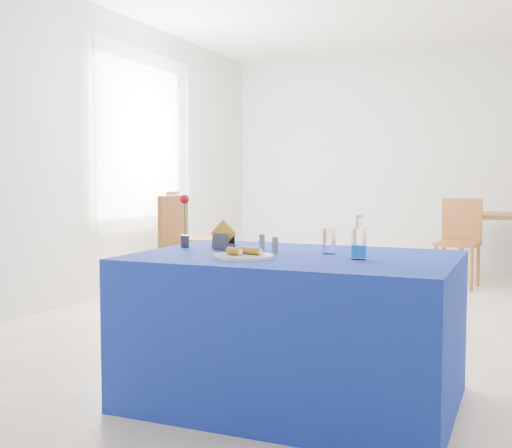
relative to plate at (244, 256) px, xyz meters
The scene contains 16 objects.
floor 2.29m from the plate, 91.08° to the left, with size 7.00×7.00×0.00m, color beige.
room_shell 2.37m from the plate, 91.08° to the left, with size 7.00×7.00×7.00m.
window_pane 3.95m from the plate, 130.37° to the left, with size 0.04×1.50×1.60m, color white.
curtain 3.91m from the plate, 129.57° to the left, with size 0.04×1.75×1.85m, color white.
plate is the anchor object (origin of this frame).
drinking_glass 0.47m from the plate, 43.93° to the left, with size 0.07×0.07×0.13m, color white.
salt_shaker 0.37m from the plate, 98.26° to the left, with size 0.03×0.03×0.09m, color slate.
pepper_shaker 0.25m from the plate, 72.24° to the left, with size 0.03×0.03×0.09m, color slate.
blue_table 0.48m from the plate, 48.82° to the left, with size 1.60×1.10×0.76m.
water_bottle 0.56m from the plate, 16.41° to the left, with size 0.07×0.07×0.21m.
napkin_holder 0.38m from the plate, 131.05° to the left, with size 0.15×0.10×0.17m.
rose_vase 0.59m from the plate, 149.13° to the left, with size 0.05×0.05×0.30m.
chair_bg_left 4.29m from the plate, 81.66° to the left, with size 0.46×0.46×0.94m.
chair_win_a 2.60m from the plate, 125.77° to the left, with size 0.46×0.46×1.00m.
chair_win_b 3.73m from the plate, 123.93° to the left, with size 0.57×0.57×1.01m.
banana_pieces 0.03m from the plate, 53.42° to the left, with size 0.18×0.13×0.04m.
Camera 1 is at (1.32, -5.01, 1.14)m, focal length 45.00 mm.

